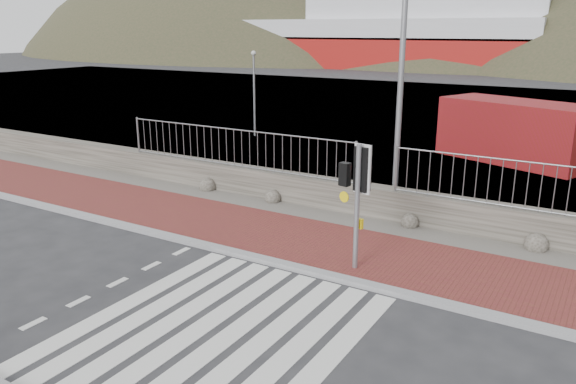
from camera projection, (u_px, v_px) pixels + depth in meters
The scene contains 13 objects.
ground at pixel (216, 331), 9.92m from camera, with size 220.00×220.00×0.00m, color #28282B.
sidewalk_far at pixel (331, 247), 13.61m from camera, with size 40.00×3.00×0.08m, color brown.
kerb_far at pixel (300, 269), 12.37m from camera, with size 40.00×0.25×0.12m, color gray.
zebra_crossing at pixel (216, 331), 9.92m from camera, with size 4.62×5.60×0.01m.
gravel_strip at pixel (364, 224), 15.25m from camera, with size 40.00×1.50×0.06m, color #59544C.
stone_wall at pixel (376, 202), 15.79m from camera, with size 40.00×0.60×0.90m, color #454139.
railing at pixel (376, 155), 15.29m from camera, with size 18.07×0.07×1.22m.
quay at pixel (511, 120), 32.86m from camera, with size 120.00×40.00×0.50m, color #4C4C4F.
water at pixel (571, 77), 61.63m from camera, with size 220.00×50.00×0.05m, color #3F4C54.
ferry at pixel (380, 26), 76.44m from camera, with size 50.00×16.00×20.00m.
traffic_signal_far at pixel (356, 180), 11.86m from camera, with size 0.70×0.35×2.85m.
streetlight at pixel (410, 27), 14.96m from camera, with size 1.93×0.64×9.20m.
shipping_container at pixel (515, 131), 22.33m from camera, with size 5.75×2.40×2.40m, color maroon.
Camera 1 is at (5.65, -6.90, 5.16)m, focal length 35.00 mm.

